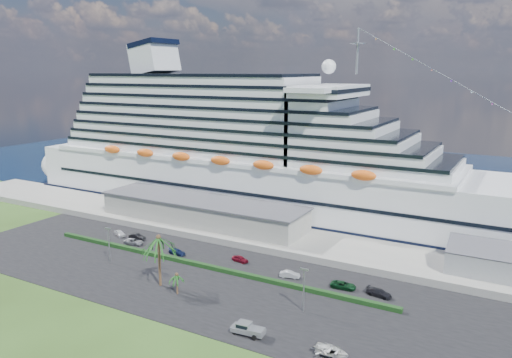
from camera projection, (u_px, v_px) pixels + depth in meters
The scene contains 22 objects.
ground at pixel (188, 305), 93.61m from camera, with size 420.00×420.00×0.00m, color #2A4416.
asphalt_lot at pixel (220, 283), 102.98m from camera, with size 140.00×38.00×0.12m, color black.
wharf at pixel (282, 239), 127.55m from camera, with size 240.00×20.00×1.80m, color gray.
water at pixel (379, 177), 204.53m from camera, with size 420.00×160.00×0.02m, color black.
cruise_ship at pixel (255, 157), 154.87m from camera, with size 191.00×38.00×54.00m.
terminal_building at pixel (202, 210), 138.55m from camera, with size 61.00×15.00×6.30m.
port_shed at pixel (510, 263), 102.08m from camera, with size 24.00×12.31×7.37m.
hedge at pixel (202, 265), 110.94m from camera, with size 88.00×1.10×0.90m, color black.
lamp_post_left at pixel (109, 241), 112.60m from camera, with size 1.60×0.35×8.27m.
lamp_post_right at pixel (304, 284), 89.78m from camera, with size 1.60×0.35×8.27m.
palm_tall at pixel (159, 243), 99.80m from camera, with size 8.82×8.82×11.13m.
palm_short at pixel (177, 277), 97.10m from camera, with size 3.53×3.53×4.56m.
parked_car_0 at pixel (120, 233), 131.89m from camera, with size 1.71×4.25×1.45m, color white.
parked_car_1 at pixel (137, 237), 129.03m from camera, with size 1.56×4.48×1.47m, color black.
parked_car_2 at pixel (134, 242), 125.49m from camera, with size 2.34×5.07×1.41m, color #92939A.
parked_car_3 at pixel (177, 252), 118.63m from camera, with size 1.83×4.49×1.30m, color #141F47.
parked_car_4 at pixel (240, 259), 114.03m from camera, with size 1.65×4.10×1.40m, color maroon.
parked_car_5 at pixel (290, 274), 105.39m from camera, with size 1.49×4.26×1.40m, color silver.
parked_car_6 at pixel (343, 285), 100.14m from camera, with size 2.36×5.11×1.42m, color #0E391A.
parked_car_7 at pixel (379, 293), 96.69m from camera, with size 2.06×5.07×1.47m, color black.
pickup_truck at pixel (247, 328), 82.57m from camera, with size 5.96×2.64×2.04m.
boat_trailer at pixel (331, 350), 76.02m from camera, with size 6.17×4.11×1.76m.
Camera 1 is at (53.15, -69.25, 43.16)m, focal length 35.00 mm.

